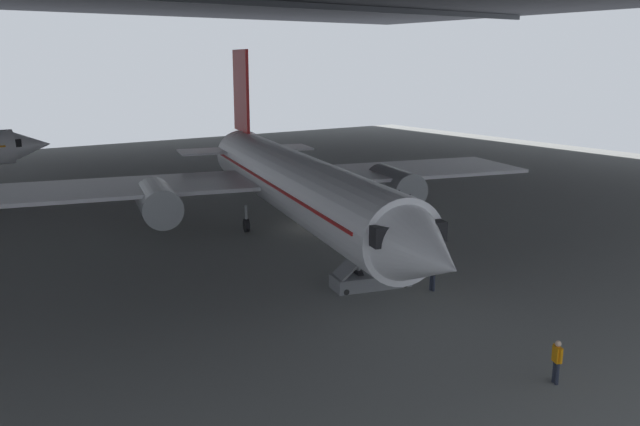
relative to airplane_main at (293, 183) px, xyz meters
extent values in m
plane|color=slate|center=(1.52, 1.25, -3.57)|extent=(110.00, 110.00, 0.00)
cylinder|color=white|center=(-0.16, -0.62, 0.02)|extent=(11.21, 29.81, 3.99)
cone|color=white|center=(-4.27, -16.77, 0.02)|extent=(4.97, 5.60, 3.91)
cube|color=black|center=(-3.65, -14.33, 0.52)|extent=(3.98, 3.54, 0.88)
cone|color=white|center=(3.95, 15.53, 0.42)|extent=(4.86, 7.02, 3.39)
cube|color=red|center=(3.33, 13.09, 5.28)|extent=(1.31, 4.28, 6.53)
cube|color=white|center=(5.77, 11.35, 0.62)|extent=(5.73, 4.42, 0.16)
cube|color=white|center=(0.36, 12.73, 0.62)|extent=(5.73, 4.42, 0.16)
cube|color=white|center=(11.05, 1.50, -0.38)|extent=(17.96, 11.15, 0.24)
cylinder|color=#9EA3A8|center=(8.57, -0.11, -1.07)|extent=(3.68, 5.64, 2.47)
cube|color=white|center=(-8.99, 6.60, -0.38)|extent=(17.96, 11.15, 0.24)
cylinder|color=#9EA3A8|center=(-7.58, 4.00, -1.07)|extent=(3.68, 5.64, 2.47)
cube|color=red|center=(-0.16, -0.62, 0.32)|extent=(10.75, 27.72, 0.16)
cylinder|color=#9EA3A8|center=(-2.62, -10.29, -2.32)|extent=(0.20, 0.20, 1.15)
cylinder|color=black|center=(-2.62, -10.29, -3.12)|extent=(0.51, 0.95, 0.90)
cylinder|color=#9EA3A8|center=(3.07, 1.55, -2.32)|extent=(0.20, 0.20, 1.15)
cylinder|color=black|center=(3.07, 1.55, -3.12)|extent=(0.51, 0.95, 0.90)
cylinder|color=#9EA3A8|center=(-1.96, 2.83, -2.32)|extent=(0.20, 0.20, 1.15)
cylinder|color=black|center=(-1.96, 2.83, -3.12)|extent=(0.51, 0.95, 0.90)
cube|color=slate|center=(-2.09, -10.61, -3.22)|extent=(4.21, 2.43, 0.70)
cube|color=slate|center=(-2.09, -10.61, -1.33)|extent=(3.89, 2.17, 3.19)
cube|color=slate|center=(-0.34, -11.05, 0.22)|extent=(1.39, 1.53, 0.12)
cylinder|color=black|center=(-0.19, -10.47, 0.72)|extent=(0.06, 0.06, 1.00)
cylinder|color=black|center=(-0.49, -11.63, 0.72)|extent=(0.06, 0.06, 1.00)
cylinder|color=black|center=(-0.34, -10.33, -3.42)|extent=(0.32, 0.19, 0.30)
cylinder|color=black|center=(-0.69, -11.69, -3.42)|extent=(0.32, 0.19, 0.30)
cylinder|color=black|center=(-3.49, -9.53, -3.42)|extent=(0.32, 0.19, 0.30)
cylinder|color=black|center=(-3.83, -10.89, -3.42)|extent=(0.32, 0.19, 0.30)
cylinder|color=#232838|center=(-3.15, -22.40, -3.16)|extent=(0.14, 0.14, 0.82)
cylinder|color=#232838|center=(-3.22, -22.57, -3.16)|extent=(0.14, 0.14, 0.82)
cube|color=orange|center=(-3.19, -22.48, -2.46)|extent=(0.34, 0.42, 0.58)
cylinder|color=orange|center=(-3.10, -22.27, -2.43)|extent=(0.09, 0.09, 0.55)
cylinder|color=orange|center=(-3.28, -22.70, -2.43)|extent=(0.09, 0.09, 0.55)
sphere|color=beige|center=(-3.19, -22.48, -2.05)|extent=(0.22, 0.22, 0.22)
cylinder|color=#232838|center=(0.09, -12.92, -3.13)|extent=(0.14, 0.14, 0.88)
cylinder|color=#232838|center=(0.08, -12.74, -3.13)|extent=(0.14, 0.14, 0.88)
cube|color=yellow|center=(0.08, -12.83, -2.38)|extent=(0.25, 0.38, 0.62)
cylinder|color=yellow|center=(0.10, -13.06, -2.35)|extent=(0.09, 0.09, 0.59)
cylinder|color=yellow|center=(0.06, -12.60, -2.35)|extent=(0.09, 0.09, 0.59)
sphere|color=#8C6647|center=(0.08, -12.83, -1.93)|extent=(0.24, 0.24, 0.24)
cone|color=white|center=(-9.21, 33.31, -0.34)|extent=(3.97, 3.26, 3.21)
cube|color=black|center=(-11.28, 33.34, 0.07)|extent=(2.33, 2.82, 0.72)
camera|label=1|loc=(-22.47, -35.66, 7.68)|focal=37.35mm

